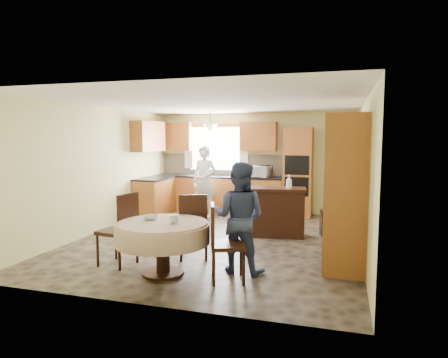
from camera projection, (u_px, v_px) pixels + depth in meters
floor at (219, 240)px, 7.40m from camera, size 5.00×6.00×0.01m
ceiling at (219, 103)px, 7.14m from camera, size 5.00×6.00×0.01m
wall_back at (254, 163)px, 10.13m from camera, size 5.00×0.02×2.50m
wall_front at (138, 196)px, 4.41m from camera, size 5.00×0.02×2.50m
wall_left at (100, 169)px, 7.98m from camera, size 0.02×6.00×2.50m
wall_right at (364, 176)px, 6.56m from camera, size 0.02×6.00×2.50m
window at (216, 149)px, 10.36m from camera, size 1.40×0.03×1.10m
curtain_left at (188, 146)px, 10.52m from camera, size 0.22×0.02×1.15m
curtain_right at (244, 147)px, 10.09m from camera, size 0.22×0.02×1.15m
base_cab_back at (218, 194)px, 10.17m from camera, size 3.30×0.60×0.88m
counter_back at (218, 176)px, 10.12m from camera, size 3.30×0.64×0.04m
base_cab_left at (155, 197)px, 9.69m from camera, size 0.60×1.20×0.88m
counter_left at (154, 178)px, 9.64m from camera, size 0.64×1.20×0.04m
backsplash at (222, 165)px, 10.37m from camera, size 3.30×0.02×0.55m
wall_cab_left at (176, 137)px, 10.48m from camera, size 0.85×0.33×0.72m
wall_cab_right at (259, 136)px, 9.86m from camera, size 0.90×0.33×0.72m
wall_cab_side at (148, 136)px, 9.58m from camera, size 0.33×1.20×0.72m
oven_tower at (298, 172)px, 9.52m from camera, size 0.66×0.62×2.12m
oven_upper at (297, 165)px, 9.20m from camera, size 0.56×0.01×0.45m
oven_lower at (296, 187)px, 9.26m from camera, size 0.56×0.01×0.45m
pendant at (210, 128)px, 9.84m from camera, size 0.36×0.36×0.18m
sideboard at (273, 213)px, 7.64m from camera, size 1.29×0.67×0.88m
space_heater at (330, 223)px, 7.69m from camera, size 0.41×0.33×0.50m
cupboard at (346, 192)px, 5.76m from camera, size 0.58×1.16×2.21m
dining_table at (163, 234)px, 5.46m from camera, size 1.30×1.30×0.74m
chair_left at (122, 226)px, 5.85m from camera, size 0.53×0.53×1.08m
chair_back at (194, 223)px, 6.16m from camera, size 0.57×0.57×1.03m
chair_right at (222, 239)px, 5.22m from camera, size 0.57×0.57×1.03m
framed_picture at (359, 150)px, 7.71m from camera, size 0.06×0.51×0.43m
microwave at (260, 171)px, 9.75m from camera, size 0.58×0.45×0.29m
person_sink at (204, 181)px, 9.47m from camera, size 0.68×0.50×1.69m
person_dining at (239, 217)px, 5.57m from camera, size 0.80×0.65×1.55m
bowl_sideboard at (259, 189)px, 7.67m from camera, size 0.26×0.26×0.05m
bottle_sideboard at (289, 183)px, 7.49m from camera, size 0.16×0.16×0.31m
cup_table at (174, 220)px, 5.34m from camera, size 0.16×0.16×0.10m
bowl_table at (151, 217)px, 5.61m from camera, size 0.25×0.25×0.06m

